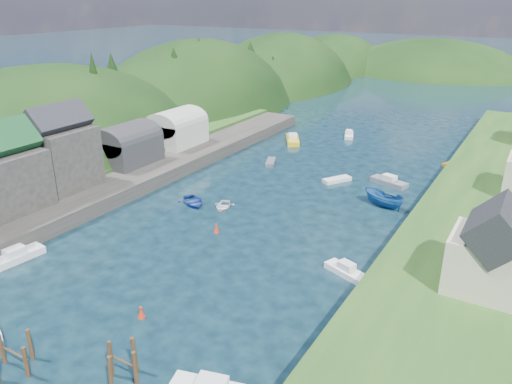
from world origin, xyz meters
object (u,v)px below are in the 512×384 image
Objects in this scene: piling_cluster_near at (14,358)px; piling_cluster_far at (123,367)px; channel_buoy_far at (216,228)px; channel_buoy_near at (141,312)px.

piling_cluster_far is at bearing 22.25° from piling_cluster_near.
piling_cluster_near is at bearing -89.12° from channel_buoy_far.
piling_cluster_far is 25.12m from channel_buoy_far.
piling_cluster_far reaches higher than piling_cluster_near.
piling_cluster_near reaches higher than channel_buoy_far.
channel_buoy_far is at bearing 103.03° from channel_buoy_near.
channel_buoy_near is 17.62m from channel_buoy_far.
channel_buoy_near is (3.56, 9.76, -0.61)m from piling_cluster_near.
channel_buoy_near is at bearing 69.97° from piling_cluster_near.
channel_buoy_near and channel_buoy_far have the same top height.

